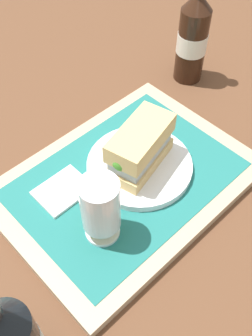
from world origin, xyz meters
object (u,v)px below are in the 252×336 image
(plate, at_px, (138,164))
(sandwich, at_px, (137,147))
(beer_glass, at_px, (101,208))
(second_bottle, at_px, (193,37))

(plate, relative_size, sandwich, 1.34)
(plate, xyz_separation_m, beer_glass, (0.14, 0.06, 0.06))
(beer_glass, distance_m, second_bottle, 0.46)
(beer_glass, relative_size, second_bottle, 0.47)
(sandwich, xyz_separation_m, second_bottle, (-0.29, -0.13, 0.03))
(plate, distance_m, sandwich, 0.05)
(plate, height_order, beer_glass, beer_glass)
(beer_glass, height_order, second_bottle, second_bottle)
(plate, bearing_deg, beer_glass, 22.74)
(sandwich, relative_size, beer_glass, 1.13)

